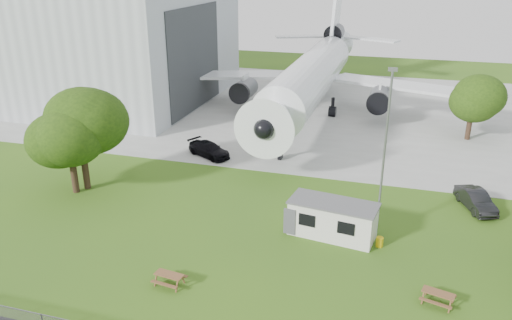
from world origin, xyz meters
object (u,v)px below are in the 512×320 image
(airliner, at_px, (313,72))
(site_cabin, at_px, (333,219))
(hangar, at_px, (67,29))
(picnic_west, at_px, (170,285))
(picnic_east, at_px, (437,303))

(airliner, bearing_deg, site_cabin, -76.94)
(hangar, bearing_deg, airliner, -0.22)
(hangar, height_order, picnic_west, hangar)
(picnic_west, xyz_separation_m, picnic_east, (15.64, 2.71, 0.00))
(hangar, height_order, airliner, hangar)
(site_cabin, xyz_separation_m, picnic_east, (6.98, -6.03, -1.31))
(picnic_west, bearing_deg, site_cabin, 52.40)
(airliner, distance_m, site_cabin, 31.82)
(site_cabin, bearing_deg, picnic_west, -134.73)
(hangar, xyz_separation_m, picnic_west, (34.45, -39.64, -9.41))
(picnic_west, bearing_deg, airliner, 94.92)
(site_cabin, distance_m, picnic_east, 9.32)
(picnic_west, bearing_deg, hangar, 138.12)
(picnic_west, distance_m, picnic_east, 15.87)
(hangar, xyz_separation_m, airliner, (35.97, -0.14, -4.14))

